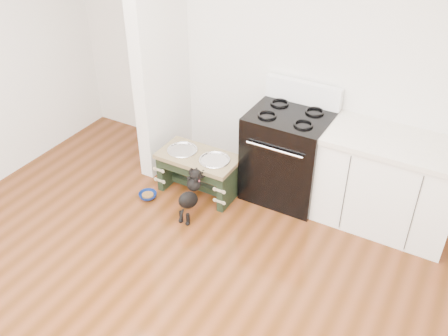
# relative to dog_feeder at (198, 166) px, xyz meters

# --- Properties ---
(ground) EXTENTS (5.00, 5.00, 0.00)m
(ground) POSITION_rel_dog_feeder_xyz_m (0.53, -1.74, -0.32)
(ground) COLOR #45230C
(ground) RESTS_ON ground
(room_shell) EXTENTS (5.00, 5.00, 5.00)m
(room_shell) POSITION_rel_dog_feeder_xyz_m (0.53, -1.74, 1.30)
(room_shell) COLOR silver
(room_shell) RESTS_ON ground
(partition_wall) EXTENTS (0.15, 0.80, 2.70)m
(partition_wall) POSITION_rel_dog_feeder_xyz_m (-0.64, 0.36, 1.03)
(partition_wall) COLOR silver
(partition_wall) RESTS_ON ground
(oven_range) EXTENTS (0.76, 0.69, 1.14)m
(oven_range) POSITION_rel_dog_feeder_xyz_m (0.78, 0.42, 0.16)
(oven_range) COLOR black
(oven_range) RESTS_ON ground
(cabinet_run) EXTENTS (1.24, 0.64, 0.91)m
(cabinet_run) POSITION_rel_dog_feeder_xyz_m (1.76, 0.44, 0.14)
(cabinet_run) COLOR white
(cabinet_run) RESTS_ON ground
(dog_feeder) EXTENTS (0.81, 0.43, 0.46)m
(dog_feeder) POSITION_rel_dog_feeder_xyz_m (0.00, 0.00, 0.00)
(dog_feeder) COLOR black
(dog_feeder) RESTS_ON ground
(puppy) EXTENTS (0.14, 0.42, 0.49)m
(puppy) POSITION_rel_dog_feeder_xyz_m (0.14, -0.37, -0.05)
(puppy) COLOR black
(puppy) RESTS_ON ground
(floor_bowl) EXTENTS (0.21, 0.21, 0.06)m
(floor_bowl) POSITION_rel_dog_feeder_xyz_m (-0.40, -0.35, -0.29)
(floor_bowl) COLOR navy
(floor_bowl) RESTS_ON ground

